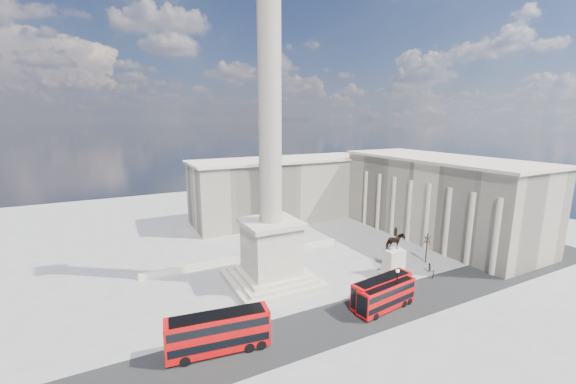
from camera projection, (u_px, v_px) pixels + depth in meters
The scene contains 17 objects.
ground at pixel (285, 295), 55.22m from camera, with size 180.00×180.00×0.00m, color #989590.
asphalt_road at pixel (349, 318), 48.72m from camera, with size 120.00×9.00×0.01m, color #272727.
nelsons_column at pixel (271, 208), 56.98m from camera, with size 14.00×14.00×49.85m.
balustrade_wall at pixel (248, 257), 69.06m from camera, with size 40.00×0.60×1.10m, color beige.
building_east at pixel (438, 197), 82.14m from camera, with size 19.00×46.00×18.60m.
building_northeast at pixel (285, 188), 97.35m from camera, with size 51.00×17.00×16.60m.
red_bus_a at pixel (219, 332), 41.20m from camera, with size 12.25×4.33×4.86m.
red_bus_b at pixel (387, 296), 50.61m from camera, with size 10.21×3.57×4.05m.
red_bus_c at pixel (382, 291), 51.91m from camera, with size 10.72×3.67×4.26m.
victorian_lamp at pixel (397, 286), 50.52m from camera, with size 0.52×0.52×6.11m.
equestrian_statue at pixel (394, 258), 61.95m from camera, with size 4.23×3.17×8.74m.
bare_tree_near at pixel (482, 231), 67.78m from camera, with size 1.70×1.70×7.42m.
bare_tree_mid at pixel (427, 238), 66.89m from camera, with size 1.62×1.62×6.14m.
bare_tree_far at pixel (422, 216), 77.89m from camera, with size 1.89×1.89×7.71m.
pedestrian_walking at pixel (433, 274), 60.73m from camera, with size 0.57×0.37×1.56m, color black.
pedestrian_standing at pixel (429, 267), 63.51m from camera, with size 0.79×0.62×1.63m, color black.
pedestrian_crossing at pixel (376, 287), 55.79m from camera, with size 1.13×0.47×1.92m, color black.
Camera 1 is at (-22.70, -45.50, 26.90)m, focal length 22.00 mm.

